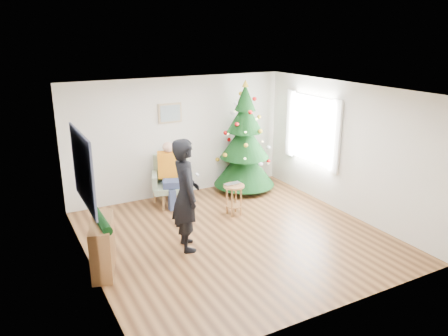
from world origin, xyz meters
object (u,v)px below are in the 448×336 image
christmas_tree (245,142)px  armchair (171,186)px  console (103,245)px  standing_man (186,195)px  stool (234,200)px

christmas_tree → armchair: christmas_tree is taller
armchair → console: bearing=-113.4°
christmas_tree → armchair: (-1.79, 0.00, -0.76)m
christmas_tree → console: size_ratio=2.51×
standing_man → console: (-1.41, -0.05, -0.55)m
christmas_tree → stool: christmas_tree is taller
christmas_tree → standing_man: 3.05m
stool → console: bearing=-162.5°
stool → standing_man: 1.73m
christmas_tree → armchair: 1.94m
standing_man → console: 1.51m
christmas_tree → console: bearing=-151.3°
standing_man → console: bearing=101.9°
console → standing_man: bearing=19.4°
stool → christmas_tree: bearing=51.4°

